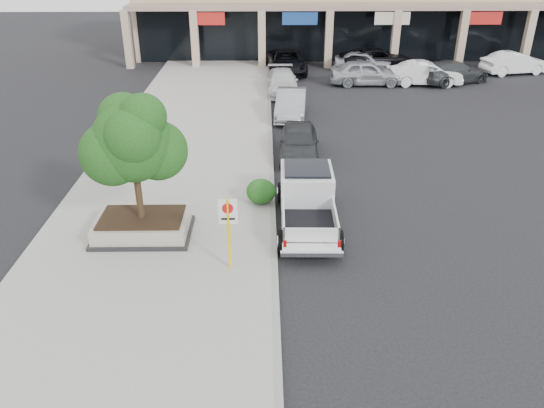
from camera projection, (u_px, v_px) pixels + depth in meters
The scene contains 18 objects.
ground at pixel (324, 264), 16.43m from camera, with size 120.00×120.00×0.00m, color black.
sidewalk at pixel (175, 182), 21.67m from camera, with size 8.00×52.00×0.15m, color gray.
curb at pixel (272, 182), 21.72m from camera, with size 0.20×52.00×0.15m, color gray.
planter at pixel (143, 226), 17.63m from camera, with size 3.20×2.20×0.68m.
planter_tree at pixel (138, 141), 16.43m from camera, with size 2.90×2.55×4.00m.
no_parking_sign at pixel (228, 224), 15.34m from camera, with size 0.55×0.09×2.30m.
hedge at pixel (261, 191), 19.65m from camera, with size 1.10×0.99×0.94m, color #1B4614.
pickup_truck at pixel (308, 202), 18.30m from camera, with size 2.06×5.56×1.75m, color silver, non-canonical shape.
curb_car_a at pixel (299, 141), 24.02m from camera, with size 1.74×4.32×1.47m, color #282B2D.
curb_car_b at pixel (291, 104), 29.29m from camera, with size 1.58×4.54×1.49m, color #94969C.
curb_car_c at pixel (282, 82), 33.78m from camera, with size 1.95×4.79×1.39m, color silver.
curb_car_d at pixel (286, 62), 38.69m from camera, with size 2.65×5.75×1.60m, color black.
lot_car_a at pixel (366, 73), 35.52m from camera, with size 1.95×4.84×1.65m, color #ACAFB4.
lot_car_b at pixel (426, 74), 35.52m from camera, with size 1.65×4.72×1.55m, color white.
lot_car_c at pixel (454, 72), 36.01m from camera, with size 2.10×5.17×1.50m, color #313537.
lot_car_d at pixel (377, 59), 39.76m from camera, with size 2.58×5.59×1.55m, color black.
lot_car_e at pixel (363, 61), 39.18m from camera, with size 1.70×4.23×1.44m, color #ABADB4.
lot_car_f at pixel (515, 63), 38.37m from camera, with size 1.65×4.74×1.56m, color white.
Camera 1 is at (-1.81, -13.75, 9.15)m, focal length 35.00 mm.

